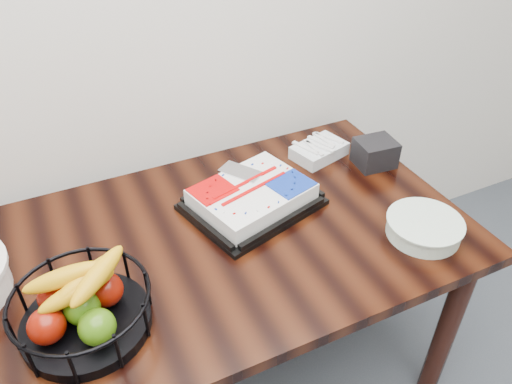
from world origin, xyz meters
name	(u,v)px	position (x,y,z in m)	size (l,w,h in m)	color
table	(179,270)	(0.00, 2.00, 0.66)	(1.80, 0.90, 0.75)	black
cake_tray	(252,197)	(0.29, 2.09, 0.79)	(0.47, 0.41, 0.08)	black
fruit_basket	(82,307)	(-0.29, 1.83, 0.82)	(0.34, 0.34, 0.18)	black
plate_stack	(424,227)	(0.70, 1.74, 0.78)	(0.23, 0.23, 0.06)	white
fork_bag	(319,150)	(0.65, 2.25, 0.78)	(0.22, 0.17, 0.06)	silver
napkin_box	(375,153)	(0.80, 2.12, 0.80)	(0.14, 0.12, 0.10)	black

